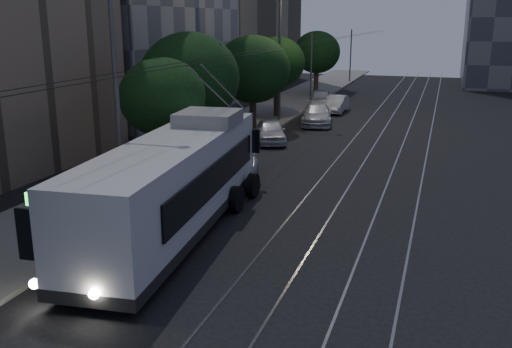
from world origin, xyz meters
The scene contains 17 objects.
ground centered at (0.00, 0.00, 0.00)m, with size 120.00×120.00×0.00m, color black.
sidewalk centered at (-7.50, 20.00, 0.07)m, with size 5.00×90.00×0.15m, color slate.
tram_rails centered at (2.50, 20.00, 0.01)m, with size 4.52×90.00×0.02m.
overhead_wires centered at (-4.97, 20.00, 3.47)m, with size 2.23×90.00×6.00m.
trolleybus centered at (-3.06, 0.18, 1.74)m, with size 3.79×12.67×5.63m.
pickup_silver centered at (-4.30, 8.00, 0.88)m, with size 2.91×6.31×1.75m, color #96989C.
car_white_a centered at (-4.30, 15.34, 0.69)m, with size 1.62×4.03×1.37m, color silver.
car_white_b centered at (-3.00, 22.12, 0.71)m, with size 2.00×4.92×1.43m, color silver.
car_white_c centered at (-2.70, 27.77, 0.66)m, with size 1.41×4.03×1.33m, color #BBBBC0.
car_white_d centered at (-4.30, 29.50, 0.77)m, with size 1.81×4.49×1.53m, color silver.
tree_1 centered at (-6.50, 6.00, 3.77)m, with size 3.87×3.87×5.53m.
tree_2 centered at (-7.00, 10.00, 4.24)m, with size 5.10×5.10×6.55m.
tree_3 centered at (-6.50, 18.52, 4.00)m, with size 4.82×4.82×6.18m.
tree_4 centered at (-6.50, 24.03, 4.07)m, with size 4.10×4.10×5.94m.
tree_5 centered at (-6.50, 37.49, 4.09)m, with size 4.40×4.40×6.08m.
streetlamp_near centered at (-5.39, 1.18, 5.89)m, with size 2.37×0.44×9.76m.
streetlamp_far centered at (-5.37, 22.31, 6.59)m, with size 2.64×0.44×11.04m.
Camera 1 is at (5.42, -16.67, 7.13)m, focal length 40.00 mm.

